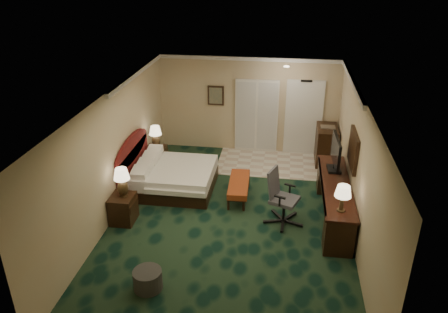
# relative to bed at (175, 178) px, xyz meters

# --- Properties ---
(floor) EXTENTS (5.00, 7.50, 0.00)m
(floor) POSITION_rel_bed_xyz_m (1.49, -1.19, -0.29)
(floor) COLOR black
(floor) RESTS_ON ground
(ceiling) EXTENTS (5.00, 7.50, 0.00)m
(ceiling) POSITION_rel_bed_xyz_m (1.49, -1.19, 2.41)
(ceiling) COLOR white
(ceiling) RESTS_ON wall_back
(wall_back) EXTENTS (5.00, 0.00, 2.70)m
(wall_back) POSITION_rel_bed_xyz_m (1.49, 2.56, 1.06)
(wall_back) COLOR tan
(wall_back) RESTS_ON ground
(wall_front) EXTENTS (5.00, 0.00, 2.70)m
(wall_front) POSITION_rel_bed_xyz_m (1.49, -4.94, 1.06)
(wall_front) COLOR tan
(wall_front) RESTS_ON ground
(wall_left) EXTENTS (0.00, 7.50, 2.70)m
(wall_left) POSITION_rel_bed_xyz_m (-1.01, -1.19, 1.06)
(wall_left) COLOR tan
(wall_left) RESTS_ON ground
(wall_right) EXTENTS (0.00, 7.50, 2.70)m
(wall_right) POSITION_rel_bed_xyz_m (3.99, -1.19, 1.06)
(wall_right) COLOR tan
(wall_right) RESTS_ON ground
(crown_molding) EXTENTS (5.00, 7.50, 0.10)m
(crown_molding) POSITION_rel_bed_xyz_m (1.49, -1.19, 2.36)
(crown_molding) COLOR silver
(crown_molding) RESTS_ON wall_back
(tile_patch) EXTENTS (3.20, 1.70, 0.01)m
(tile_patch) POSITION_rel_bed_xyz_m (2.39, 1.71, -0.28)
(tile_patch) COLOR #B5A191
(tile_patch) RESTS_ON ground
(headboard) EXTENTS (0.12, 2.00, 1.40)m
(headboard) POSITION_rel_bed_xyz_m (-0.95, -0.19, 0.41)
(headboard) COLOR #4B130B
(headboard) RESTS_ON ground
(entry_door) EXTENTS (1.02, 0.06, 2.18)m
(entry_door) POSITION_rel_bed_xyz_m (3.04, 2.53, 0.76)
(entry_door) COLOR silver
(entry_door) RESTS_ON ground
(closet_doors) EXTENTS (1.20, 0.06, 2.10)m
(closet_doors) POSITION_rel_bed_xyz_m (1.74, 2.52, 0.76)
(closet_doors) COLOR silver
(closet_doors) RESTS_ON ground
(wall_art) EXTENTS (0.45, 0.06, 0.55)m
(wall_art) POSITION_rel_bed_xyz_m (0.59, 2.52, 1.31)
(wall_art) COLOR #4C5E58
(wall_art) RESTS_ON wall_back
(wall_mirror) EXTENTS (0.05, 0.95, 0.75)m
(wall_mirror) POSITION_rel_bed_xyz_m (3.95, -0.59, 1.26)
(wall_mirror) COLOR white
(wall_mirror) RESTS_ON wall_right
(bed) EXTENTS (1.83, 1.69, 0.58)m
(bed) POSITION_rel_bed_xyz_m (0.00, 0.00, 0.00)
(bed) COLOR silver
(bed) RESTS_ON ground
(nightstand_near) EXTENTS (0.48, 0.55, 0.60)m
(nightstand_near) POSITION_rel_bed_xyz_m (-0.75, -1.54, 0.01)
(nightstand_near) COLOR black
(nightstand_near) RESTS_ON ground
(nightstand_far) EXTENTS (0.49, 0.57, 0.62)m
(nightstand_far) POSITION_rel_bed_xyz_m (-0.75, 0.93, 0.02)
(nightstand_far) COLOR black
(nightstand_far) RESTS_ON ground
(lamp_near) EXTENTS (0.41, 0.41, 0.63)m
(lamp_near) POSITION_rel_bed_xyz_m (-0.72, -1.49, 0.63)
(lamp_near) COLOR black
(lamp_near) RESTS_ON nightstand_near
(lamp_far) EXTENTS (0.32, 0.32, 0.59)m
(lamp_far) POSITION_rel_bed_xyz_m (-0.73, 0.96, 0.62)
(lamp_far) COLOR black
(lamp_far) RESTS_ON nightstand_far
(bed_bench) EXTENTS (0.49, 1.30, 0.43)m
(bed_bench) POSITION_rel_bed_xyz_m (1.56, -0.23, -0.07)
(bed_bench) COLOR maroon
(bed_bench) RESTS_ON ground
(ottoman) EXTENTS (0.60, 0.60, 0.36)m
(ottoman) POSITION_rel_bed_xyz_m (0.37, -3.45, -0.11)
(ottoman) COLOR #313131
(ottoman) RESTS_ON ground
(desk) EXTENTS (0.61, 2.84, 0.82)m
(desk) POSITION_rel_bed_xyz_m (3.66, -0.76, 0.12)
(desk) COLOR black
(desk) RESTS_ON ground
(tv) EXTENTS (0.13, 1.00, 0.77)m
(tv) POSITION_rel_bed_xyz_m (3.67, -0.10, 0.92)
(tv) COLOR black
(tv) RESTS_ON desk
(desk_lamp) EXTENTS (0.33, 0.33, 0.54)m
(desk_lamp) POSITION_rel_bed_xyz_m (3.66, -1.81, 0.80)
(desk_lamp) COLOR black
(desk_lamp) RESTS_ON desk
(desk_chair) EXTENTS (0.88, 0.85, 1.20)m
(desk_chair) POSITION_rel_bed_xyz_m (2.61, -1.10, 0.31)
(desk_chair) COLOR #44444E
(desk_chair) RESTS_ON ground
(minibar) EXTENTS (0.53, 0.96, 1.02)m
(minibar) POSITION_rel_bed_xyz_m (3.67, 2.01, 0.22)
(minibar) COLOR black
(minibar) RESTS_ON ground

